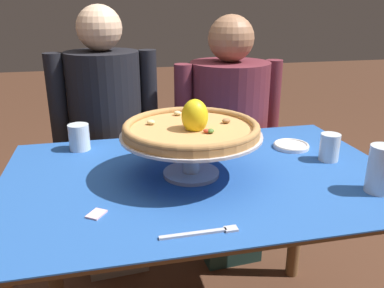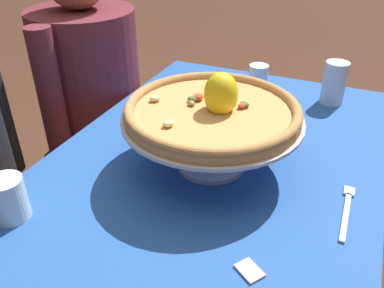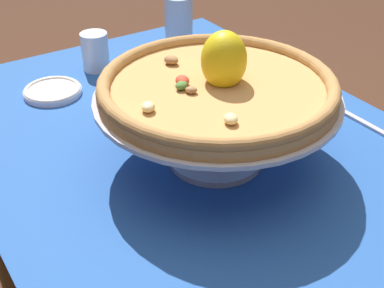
# 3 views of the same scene
# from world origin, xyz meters

# --- Properties ---
(dining_table) EXTENTS (1.25, 0.83, 0.73)m
(dining_table) POSITION_xyz_m (0.00, 0.00, 0.62)
(dining_table) COLOR brown
(dining_table) RESTS_ON ground
(pizza_stand) EXTENTS (0.44, 0.44, 0.14)m
(pizza_stand) POSITION_xyz_m (-0.03, 0.00, 0.84)
(pizza_stand) COLOR #B7B7C1
(pizza_stand) RESTS_ON dining_table
(pizza) EXTENTS (0.42, 0.42, 0.11)m
(pizza) POSITION_xyz_m (-0.03, 0.00, 0.89)
(pizza) COLOR tan
(pizza) RESTS_ON pizza_stand
(water_glass_side_right) EXTENTS (0.07, 0.07, 0.10)m
(water_glass_side_right) POSITION_xyz_m (0.46, 0.02, 0.77)
(water_glass_side_right) COLOR silver
(water_glass_side_right) RESTS_ON dining_table
(water_glass_front_right) EXTENTS (0.08, 0.08, 0.14)m
(water_glass_front_right) POSITION_xyz_m (0.47, -0.23, 0.79)
(water_glass_front_right) COLOR silver
(water_glass_front_right) RESTS_ON dining_table
(side_plate) EXTENTS (0.13, 0.13, 0.02)m
(side_plate) POSITION_xyz_m (0.39, 0.16, 0.74)
(side_plate) COLOR white
(side_plate) RESTS_ON dining_table
(dinner_fork) EXTENTS (0.19, 0.02, 0.01)m
(dinner_fork) POSITION_xyz_m (-0.08, -0.34, 0.74)
(dinner_fork) COLOR #B7B7C1
(dinner_fork) RESTS_ON dining_table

